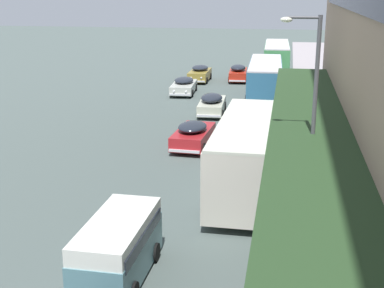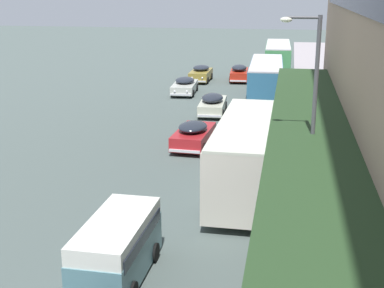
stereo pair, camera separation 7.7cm
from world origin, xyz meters
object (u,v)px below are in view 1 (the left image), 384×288
transit_bus_kerbside_far (277,58)px  vw_van (119,244)px  transit_bus_kerbside_rear (265,78)px  sedan_second_mid (238,73)px  sedan_oncoming_front (193,134)px  sedan_far_back (184,86)px  sedan_trailing_mid (200,73)px  transit_bus_kerbside_front (247,152)px  street_lamp (310,105)px  sedan_trailing_near (212,104)px

transit_bus_kerbside_far → vw_van: (-3.81, -41.02, -0.83)m
transit_bus_kerbside_rear → sedan_second_mid: bearing=108.8°
sedan_oncoming_front → sedan_far_back: (-3.61, 15.74, -0.05)m
sedan_trailing_mid → sedan_second_mid: bearing=14.1°
transit_bus_kerbside_front → sedan_second_mid: (-3.19, 29.66, -1.09)m
transit_bus_kerbside_front → vw_van: size_ratio=2.09×
sedan_oncoming_front → vw_van: (0.20, -14.55, 0.35)m
transit_bus_kerbside_front → transit_bus_kerbside_far: 32.95m
sedan_oncoming_front → street_lamp: size_ratio=0.58×
transit_bus_kerbside_far → vw_van: transit_bus_kerbside_far is taller
sedan_trailing_near → sedan_second_mid: (0.52, 14.68, 0.04)m
transit_bus_kerbside_front → sedan_second_mid: 29.85m
vw_van → transit_bus_kerbside_far: bearing=84.7°
street_lamp → transit_bus_kerbside_rear: bearing=96.5°
transit_bus_kerbside_front → transit_bus_kerbside_rear: 20.79m
sedan_trailing_near → vw_van: vw_van is taller
sedan_trailing_near → sedan_far_back: (-3.49, 7.25, -0.04)m
sedan_trailing_near → sedan_trailing_mid: size_ratio=1.06×
transit_bus_kerbside_far → sedan_trailing_near: bearing=-102.9°
transit_bus_kerbside_far → sedan_oncoming_front: transit_bus_kerbside_far is taller
vw_van → transit_bus_kerbside_front: bearing=67.2°
transit_bus_kerbside_rear → sedan_far_back: bearing=168.4°
transit_bus_kerbside_rear → sedan_trailing_mid: size_ratio=2.39×
transit_bus_kerbside_front → sedan_trailing_near: bearing=103.9°
transit_bus_kerbside_front → sedan_trailing_mid: transit_bus_kerbside_front is taller
sedan_far_back → sedan_trailing_mid: bearing=87.0°
sedan_oncoming_front → street_lamp: street_lamp is taller
street_lamp → transit_bus_kerbside_far: bearing=93.3°
transit_bus_kerbside_front → transit_bus_kerbside_rear: transit_bus_kerbside_front is taller
transit_bus_kerbside_front → sedan_trailing_near: size_ratio=2.01×
transit_bus_kerbside_front → transit_bus_kerbside_far: (0.42, 32.95, 0.05)m
vw_van → sedan_second_mid: bearing=89.7°
sedan_far_back → sedan_trailing_near: bearing=-64.3°
transit_bus_kerbside_rear → sedan_trailing_near: transit_bus_kerbside_rear is taller
transit_bus_kerbside_rear → sedan_far_back: size_ratio=2.22×
transit_bus_kerbside_rear → transit_bus_kerbside_far: 12.17m
sedan_second_mid → transit_bus_kerbside_front: bearing=-83.9°
sedan_trailing_near → sedan_oncoming_front: bearing=-89.2°
transit_bus_kerbside_front → sedan_oncoming_front: 7.50m
transit_bus_kerbside_far → sedan_trailing_mid: transit_bus_kerbside_far is taller
transit_bus_kerbside_rear → transit_bus_kerbside_far: transit_bus_kerbside_far is taller
sedan_trailing_near → sedan_second_mid: 14.69m
transit_bus_kerbside_far → sedan_trailing_mid: size_ratio=2.38×
sedan_oncoming_front → sedan_far_back: sedan_oncoming_front is taller
transit_bus_kerbside_rear → sedan_trailing_near: size_ratio=2.26×
sedan_trailing_mid → vw_van: vw_van is taller
transit_bus_kerbside_front → sedan_trailing_mid: bearing=103.4°
transit_bus_kerbside_far → vw_van: size_ratio=2.34×
sedan_far_back → vw_van: size_ratio=1.06×
transit_bus_kerbside_front → vw_van: 8.78m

